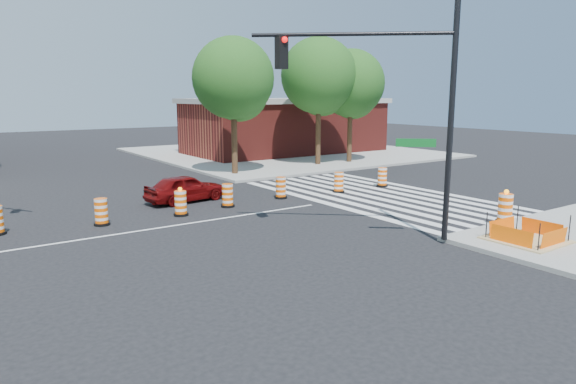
# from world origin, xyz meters

# --- Properties ---
(ground) EXTENTS (120.00, 120.00, 0.00)m
(ground) POSITION_xyz_m (0.00, 0.00, 0.00)
(ground) COLOR black
(ground) RESTS_ON ground
(sidewalk_ne) EXTENTS (22.00, 22.00, 0.15)m
(sidewalk_ne) POSITION_xyz_m (18.00, 18.00, 0.07)
(sidewalk_ne) COLOR gray
(sidewalk_ne) RESTS_ON ground
(crosswalk_east) EXTENTS (6.75, 13.50, 0.01)m
(crosswalk_east) POSITION_xyz_m (10.95, 0.00, 0.01)
(crosswalk_east) COLOR silver
(crosswalk_east) RESTS_ON ground
(lane_centerline) EXTENTS (14.00, 0.12, 0.01)m
(lane_centerline) POSITION_xyz_m (0.00, 0.00, 0.01)
(lane_centerline) COLOR silver
(lane_centerline) RESTS_ON ground
(excavation_pit) EXTENTS (2.20, 2.20, 0.90)m
(excavation_pit) POSITION_xyz_m (9.00, -9.00, 0.22)
(excavation_pit) COLOR tan
(excavation_pit) RESTS_ON ground
(brick_storefront) EXTENTS (16.50, 8.50, 4.60)m
(brick_storefront) POSITION_xyz_m (18.00, 18.00, 2.32)
(brick_storefront) COLOR maroon
(brick_storefront) RESTS_ON ground
(red_coupe) EXTENTS (3.90, 1.99, 1.27)m
(red_coupe) POSITION_xyz_m (2.68, 3.92, 0.64)
(red_coupe) COLOR #610808
(red_coupe) RESTS_ON ground
(signal_pole_se) EXTENTS (4.97, 4.28, 8.48)m
(signal_pole_se) POSITION_xyz_m (5.56, -6.20, 5.19)
(signal_pole_se) COLOR black
(signal_pole_se) RESTS_ON ground
(pit_drum) EXTENTS (0.65, 0.65, 1.27)m
(pit_drum) POSITION_xyz_m (10.54, -7.21, 0.68)
(pit_drum) COLOR black
(pit_drum) RESTS_ON ground
(tree_north_c) EXTENTS (4.88, 4.88, 8.29)m
(tree_north_c) POSITION_xyz_m (8.45, 9.55, 5.57)
(tree_north_c) COLOR #382314
(tree_north_c) RESTS_ON ground
(tree_north_d) EXTENTS (5.13, 5.13, 8.73)m
(tree_north_d) POSITION_xyz_m (15.28, 10.03, 5.86)
(tree_north_d) COLOR #382314
(tree_north_d) RESTS_ON ground
(tree_north_e) EXTENTS (4.74, 4.74, 8.05)m
(tree_north_e) POSITION_xyz_m (17.96, 9.81, 5.41)
(tree_north_e) COLOR #382314
(tree_north_e) RESTS_ON ground
(median_drum_3) EXTENTS (0.60, 0.60, 1.02)m
(median_drum_3) POSITION_xyz_m (-1.72, 1.64, 0.48)
(median_drum_3) COLOR black
(median_drum_3) RESTS_ON ground
(median_drum_4) EXTENTS (0.60, 0.60, 1.18)m
(median_drum_4) POSITION_xyz_m (1.37, 1.41, 0.49)
(median_drum_4) COLOR black
(median_drum_4) RESTS_ON ground
(median_drum_5) EXTENTS (0.60, 0.60, 1.02)m
(median_drum_5) POSITION_xyz_m (3.73, 1.79, 0.48)
(median_drum_5) COLOR black
(median_drum_5) RESTS_ON ground
(median_drum_6) EXTENTS (0.60, 0.60, 1.02)m
(median_drum_6) POSITION_xyz_m (6.73, 2.04, 0.48)
(median_drum_6) COLOR black
(median_drum_6) RESTS_ON ground
(median_drum_7) EXTENTS (0.60, 0.60, 1.02)m
(median_drum_7) POSITION_xyz_m (9.99, 1.63, 0.48)
(median_drum_7) COLOR black
(median_drum_7) RESTS_ON ground
(median_drum_8) EXTENTS (0.60, 0.60, 1.02)m
(median_drum_8) POSITION_xyz_m (13.01, 1.57, 0.48)
(median_drum_8) COLOR black
(median_drum_8) RESTS_ON ground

